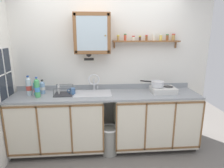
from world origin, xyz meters
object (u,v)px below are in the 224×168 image
(bottle_water_clear_3, at_px, (29,87))
(mug, at_px, (72,91))
(dish_rack, at_px, (63,93))
(sink, at_px, (93,94))
(hot_plate_stove, at_px, (163,90))
(warning_sign, at_px, (89,56))
(bottle_detergent_teal_0, at_px, (36,89))
(bottle_soda_green_2, at_px, (37,88))
(saucepan, at_px, (157,84))
(bottle_water_blue_1, at_px, (43,87))
(trash_bin, at_px, (109,140))
(wall_cabinet, at_px, (92,34))

(bottle_water_clear_3, distance_m, mug, 0.66)
(bottle_water_clear_3, distance_m, dish_rack, 0.52)
(dish_rack, xyz_separation_m, mug, (0.14, -0.00, 0.03))
(sink, relative_size, hot_plate_stove, 1.52)
(dish_rack, height_order, warning_sign, warning_sign)
(bottle_detergent_teal_0, height_order, bottle_water_clear_3, bottle_water_clear_3)
(mug, bearing_deg, bottle_soda_green_2, -169.11)
(dish_rack, bearing_deg, bottle_water_clear_3, 179.26)
(saucepan, height_order, dish_rack, saucepan)
(hot_plate_stove, relative_size, bottle_water_blue_1, 1.71)
(hot_plate_stove, bearing_deg, mug, 179.44)
(saucepan, height_order, bottle_soda_green_2, bottle_soda_green_2)
(dish_rack, distance_m, mug, 0.15)
(bottle_detergent_teal_0, height_order, warning_sign, warning_sign)
(warning_sign, height_order, trash_bin, warning_sign)
(warning_sign, bearing_deg, bottle_soda_green_2, -153.72)
(dish_rack, xyz_separation_m, warning_sign, (0.41, 0.28, 0.54))
(bottle_detergent_teal_0, height_order, wall_cabinet, wall_cabinet)
(bottle_soda_green_2, distance_m, bottle_water_clear_3, 0.19)
(bottle_water_blue_1, relative_size, bottle_water_clear_3, 0.73)
(dish_rack, bearing_deg, bottle_detergent_teal_0, -179.55)
(bottle_detergent_teal_0, bearing_deg, dish_rack, 0.45)
(bottle_water_clear_3, relative_size, dish_rack, 1.10)
(trash_bin, bearing_deg, warning_sign, 123.14)
(saucepan, distance_m, bottle_soda_green_2, 1.86)
(saucepan, bearing_deg, sink, 179.43)
(bottle_water_clear_3, xyz_separation_m, warning_sign, (0.92, 0.27, 0.43))
(trash_bin, bearing_deg, bottle_soda_green_2, 175.35)
(wall_cabinet, bearing_deg, bottle_water_clear_3, -171.93)
(sink, xyz_separation_m, bottle_water_blue_1, (-0.80, 0.07, 0.11))
(hot_plate_stove, height_order, bottle_soda_green_2, bottle_soda_green_2)
(bottle_soda_green_2, bearing_deg, sink, 8.10)
(saucepan, bearing_deg, bottle_water_blue_1, 177.43)
(warning_sign, bearing_deg, dish_rack, -145.77)
(bottle_detergent_teal_0, distance_m, warning_sign, 0.98)
(sink, xyz_separation_m, wall_cabinet, (0.01, 0.13, 0.94))
(bottle_water_blue_1, xyz_separation_m, wall_cabinet, (0.80, 0.06, 0.83))
(dish_rack, bearing_deg, mug, -1.21)
(saucepan, xyz_separation_m, trash_bin, (-0.79, -0.19, -0.86))
(hot_plate_stove, distance_m, trash_bin, 1.18)
(saucepan, relative_size, trash_bin, 0.79)
(bottle_water_blue_1, xyz_separation_m, dish_rack, (0.33, -0.09, -0.07))
(mug, bearing_deg, trash_bin, -17.90)
(hot_plate_stove, relative_size, bottle_detergent_teal_0, 1.57)
(hot_plate_stove, distance_m, bottle_water_blue_1, 1.93)
(bottle_soda_green_2, relative_size, dish_rack, 1.10)
(dish_rack, height_order, wall_cabinet, wall_cabinet)
(bottle_detergent_teal_0, distance_m, bottle_water_clear_3, 0.11)
(hot_plate_stove, height_order, wall_cabinet, wall_cabinet)
(hot_plate_stove, height_order, warning_sign, warning_sign)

